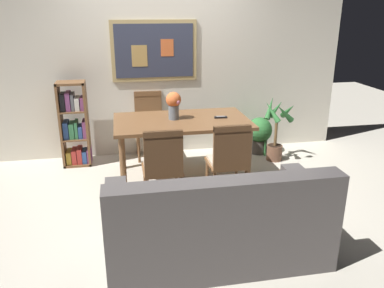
# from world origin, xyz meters

# --- Properties ---
(ground_plane) EXTENTS (12.00, 12.00, 0.00)m
(ground_plane) POSITION_xyz_m (0.00, 0.00, 0.00)
(ground_plane) COLOR beige
(wall_back_with_painting) EXTENTS (5.20, 0.14, 2.60)m
(wall_back_with_painting) POSITION_xyz_m (-0.00, 1.45, 1.30)
(wall_back_with_painting) COLOR silver
(wall_back_with_painting) RESTS_ON ground_plane
(dining_table) EXTENTS (1.61, 0.95, 0.74)m
(dining_table) POSITION_xyz_m (0.13, 0.46, 0.65)
(dining_table) COLOR brown
(dining_table) RESTS_ON ground_plane
(dining_chair_near_right) EXTENTS (0.40, 0.41, 0.91)m
(dining_chair_near_right) POSITION_xyz_m (0.49, -0.33, 0.54)
(dining_chair_near_right) COLOR brown
(dining_chair_near_right) RESTS_ON ground_plane
(dining_chair_far_left) EXTENTS (0.40, 0.41, 0.91)m
(dining_chair_far_left) POSITION_xyz_m (-0.20, 1.28, 0.54)
(dining_chair_far_left) COLOR brown
(dining_chair_far_left) RESTS_ON ground_plane
(dining_chair_near_left) EXTENTS (0.40, 0.41, 0.91)m
(dining_chair_near_left) POSITION_xyz_m (-0.20, -0.38, 0.54)
(dining_chair_near_left) COLOR brown
(dining_chair_near_left) RESTS_ON ground_plane
(leather_couch) EXTENTS (1.80, 0.84, 0.84)m
(leather_couch) POSITION_xyz_m (0.14, -1.26, 0.31)
(leather_couch) COLOR #514C4C
(leather_couch) RESTS_ON ground_plane
(bookshelf) EXTENTS (0.36, 0.28, 1.12)m
(bookshelf) POSITION_xyz_m (-1.19, 1.13, 0.52)
(bookshelf) COLOR brown
(bookshelf) RESTS_ON ground_plane
(potted_ivy) EXTENTS (0.36, 0.36, 0.54)m
(potted_ivy) POSITION_xyz_m (1.36, 1.10, 0.29)
(potted_ivy) COLOR #4C4742
(potted_ivy) RESTS_ON ground_plane
(potted_palm) EXTENTS (0.42, 0.41, 0.88)m
(potted_palm) POSITION_xyz_m (1.48, 0.78, 0.41)
(potted_palm) COLOR brown
(potted_palm) RESTS_ON ground_plane
(flower_vase) EXTENTS (0.19, 0.18, 0.33)m
(flower_vase) POSITION_xyz_m (0.04, 0.50, 0.94)
(flower_vase) COLOR slate
(flower_vase) RESTS_ON dining_table
(tv_remote) EXTENTS (0.16, 0.05, 0.02)m
(tv_remote) POSITION_xyz_m (0.60, 0.44, 0.75)
(tv_remote) COLOR black
(tv_remote) RESTS_ON dining_table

